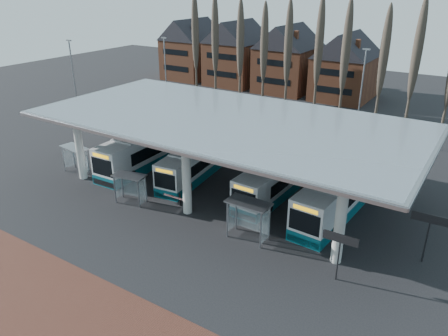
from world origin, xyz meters
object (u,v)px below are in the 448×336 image
Objects in this scene: bus_0 at (149,148)px; shelter_2 at (249,211)px; bus_1 at (198,161)px; bus_3 at (340,193)px; bus_2 at (279,177)px; shelter_1 at (131,182)px; shelter_0 at (76,154)px.

bus_0 is 4.06× the size of shelter_2.
bus_3 is at bearing -4.93° from bus_1.
bus_2 is at bearing 179.49° from bus_3.
bus_1 is 13.37m from bus_3.
bus_1 is at bearing -174.71° from bus_3.
bus_3 is at bearing 60.35° from shelter_2.
bus_0 is at bearing 110.79° from shelter_1.
bus_1 is at bearing 144.24° from shelter_2.
bus_3 is (5.44, -0.41, 0.11)m from bus_2.
bus_2 is at bearing -0.96° from bus_1.
bus_2 is (7.93, 0.77, 0.05)m from bus_1.
shelter_2 is (1.37, -7.51, 0.61)m from bus_2.
shelter_0 is (-4.29, -5.31, 0.23)m from bus_0.
bus_1 is 7.96m from bus_2.
bus_0 is at bearing -173.80° from bus_2.
bus_1 is 0.97× the size of bus_2.
bus_3 reaches higher than bus_2.
bus_2 is 12.33m from shelter_1.
bus_0 reaches higher than bus_3.
bus_1 is 3.89× the size of shelter_1.
bus_3 is at bearing -2.42° from bus_2.
bus_0 reaches higher than bus_2.
bus_1 is 3.77× the size of shelter_0.
shelter_2 is at bearing -25.51° from bus_0.
shelter_2 is (10.76, 0.48, 0.30)m from shelter_1.
bus_0 is 1.14× the size of bus_1.
shelter_1 is (4.20, -6.95, 0.15)m from bus_0.
bus_0 reaches higher than shelter_2.
bus_0 is 19.04m from bus_3.
bus_3 is at bearing 16.67° from shelter_1.
shelter_2 reaches higher than shelter_1.
shelter_2 is at bearing -42.42° from bus_1.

